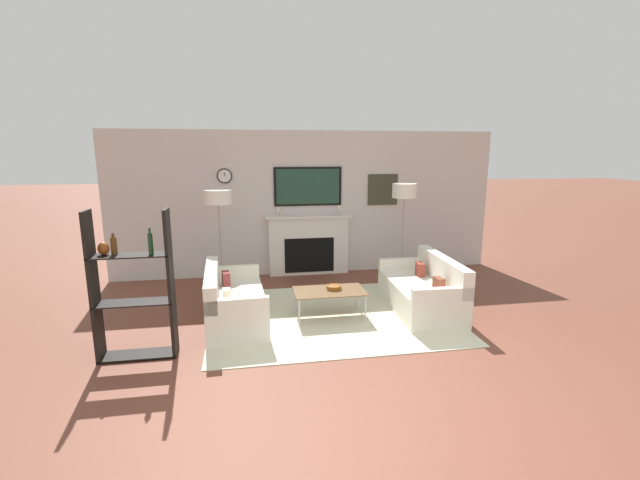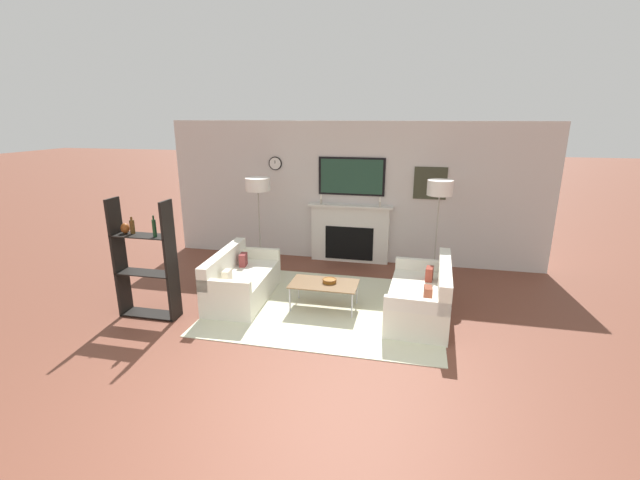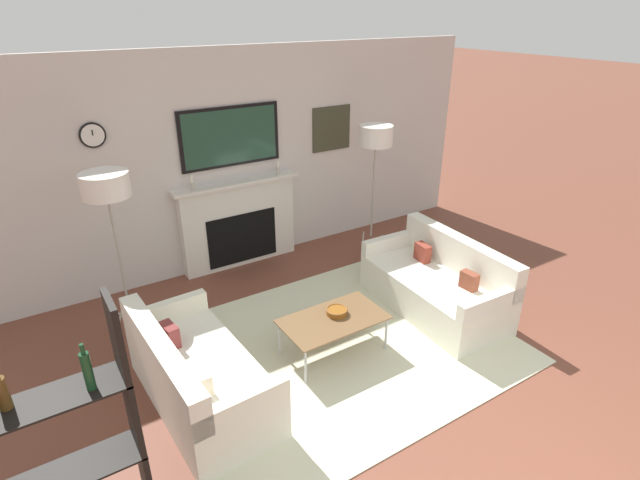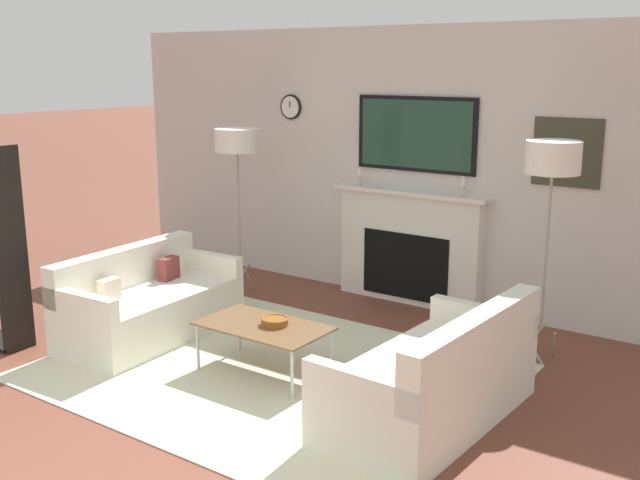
{
  "view_description": "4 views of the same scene",
  "coord_description": "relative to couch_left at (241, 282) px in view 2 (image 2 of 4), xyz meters",
  "views": [
    {
      "loc": [
        -1.16,
        -3.29,
        2.32
      ],
      "look_at": [
        -0.08,
        2.91,
        1.01
      ],
      "focal_mm": 24.0,
      "sensor_mm": 36.0,
      "label": 1
    },
    {
      "loc": [
        1.2,
        -3.42,
        2.78
      ],
      "look_at": [
        -0.15,
        2.58,
        0.99
      ],
      "focal_mm": 24.0,
      "sensor_mm": 36.0,
      "label": 2
    },
    {
      "loc": [
        -2.28,
        -0.93,
        3.11
      ],
      "look_at": [
        0.25,
        3.04,
        0.88
      ],
      "focal_mm": 28.0,
      "sensor_mm": 36.0,
      "label": 3
    },
    {
      "loc": [
        3.43,
        -1.8,
        2.33
      ],
      "look_at": [
        -0.01,
        3.06,
        0.93
      ],
      "focal_mm": 42.0,
      "sensor_mm": 36.0,
      "label": 4
    }
  ],
  "objects": [
    {
      "name": "ground_plane",
      "position": [
        1.39,
        -2.41,
        -0.28
      ],
      "size": [
        60.0,
        60.0,
        0.0
      ],
      "primitive_type": "plane",
      "color": "brown"
    },
    {
      "name": "fireplace_wall",
      "position": [
        1.39,
        2.28,
        0.95
      ],
      "size": [
        7.31,
        0.28,
        2.7
      ],
      "color": "silver",
      "rests_on": "ground_plane"
    },
    {
      "name": "area_rug",
      "position": [
        1.39,
        0.0,
        -0.27
      ],
      "size": [
        3.38,
        2.67,
        0.01
      ],
      "color": "beige",
      "rests_on": "ground_plane"
    },
    {
      "name": "couch_left",
      "position": [
        0.0,
        0.0,
        0.0
      ],
      "size": [
        0.85,
        1.65,
        0.76
      ],
      "color": "white",
      "rests_on": "ground_plane"
    },
    {
      "name": "couch_right",
      "position": [
        2.78,
        -0.0,
        0.0
      ],
      "size": [
        0.9,
        1.7,
        0.8
      ],
      "color": "white",
      "rests_on": "ground_plane"
    },
    {
      "name": "coffee_table",
      "position": [
        1.35,
        -0.05,
        0.09
      ],
      "size": [
        1.0,
        0.57,
        0.4
      ],
      "color": "brown",
      "rests_on": "ground_plane"
    },
    {
      "name": "decorative_bowl",
      "position": [
        1.42,
        -0.0,
        0.15
      ],
      "size": [
        0.21,
        0.21,
        0.06
      ],
      "color": "brown",
      "rests_on": "coffee_table"
    },
    {
      "name": "floor_lamp_left",
      "position": [
        -0.21,
        1.47,
        1.29
      ],
      "size": [
        0.45,
        0.45,
        1.71
      ],
      "color": "#9E998E",
      "rests_on": "ground_plane"
    },
    {
      "name": "floor_lamp_right",
      "position": [
        2.98,
        1.47,
        1.34
      ],
      "size": [
        0.42,
        0.42,
        1.77
      ],
      "color": "#9E998E",
      "rests_on": "ground_plane"
    },
    {
      "name": "shelf_unit",
      "position": [
        -1.05,
        -0.85,
        0.56
      ],
      "size": [
        0.85,
        0.28,
        1.71
      ],
      "color": "black",
      "rests_on": "ground_plane"
    }
  ]
}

